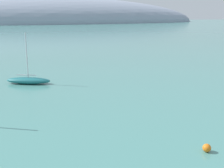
{
  "coord_description": "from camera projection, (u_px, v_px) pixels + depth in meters",
  "views": [
    {
      "loc": [
        -9.47,
        -4.66,
        10.63
      ],
      "look_at": [
        -0.75,
        29.4,
        1.99
      ],
      "focal_mm": 48.67,
      "sensor_mm": 36.0,
      "label": 1
    }
  ],
  "objects": [
    {
      "name": "sailboat_teal_mid_mooring",
      "position": [
        28.0,
        80.0,
        44.58
      ],
      "size": [
        6.8,
        4.03,
        7.48
      ],
      "rotation": [
        0.0,
        0.0,
        5.93
      ],
      "color": "#1E6B70",
      "rests_on": "water"
    },
    {
      "name": "mooring_buoy_orange",
      "position": [
        207.0,
        148.0,
        23.22
      ],
      "size": [
        0.65,
        0.65,
        0.65
      ],
      "primitive_type": "sphere",
      "color": "orange",
      "rests_on": "water"
    },
    {
      "name": "distant_ridge",
      "position": [
        34.0,
        23.0,
        247.43
      ],
      "size": [
        277.47,
        72.25,
        42.59
      ],
      "primitive_type": "ellipsoid",
      "color": "#8E99AD",
      "rests_on": "ground"
    }
  ]
}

